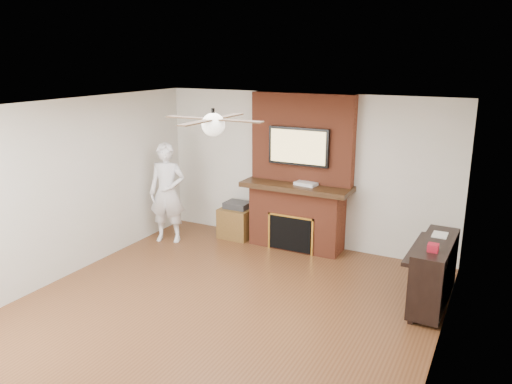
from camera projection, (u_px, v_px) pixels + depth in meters
The scene contains 12 objects.
room_shell at pixel (215, 216), 5.80m from camera, with size 5.36×5.86×2.86m.
fireplace at pixel (299, 188), 8.05m from camera, with size 1.78×0.64×2.50m.
tv at pixel (298, 146), 7.83m from camera, with size 1.00×0.08×0.60m.
ceiling_fan at pixel (213, 124), 5.52m from camera, with size 1.21×1.21×0.31m.
person at pixel (167, 193), 8.33m from camera, with size 0.62×0.41×1.69m, color white.
side_table at pixel (238, 221), 8.67m from camera, with size 0.55×0.55×0.63m.
piano at pixel (433, 271), 6.23m from camera, with size 0.52×1.31×0.94m.
cable_box at pixel (306, 184), 7.87m from camera, with size 0.34×0.20×0.05m, color silver.
candle_orange at pixel (283, 245), 8.17m from camera, with size 0.08×0.08×0.13m, color #BB4E16.
candle_green at pixel (294, 248), 8.11m from camera, with size 0.07×0.07×0.08m, color #358437.
candle_cream at pixel (300, 249), 8.02m from camera, with size 0.08×0.08×0.11m, color #C1B69A.
candle_blue at pixel (303, 251), 8.00m from camera, with size 0.06×0.06×0.07m, color #2B5182.
Camera 1 is at (2.94, -4.69, 3.06)m, focal length 35.00 mm.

